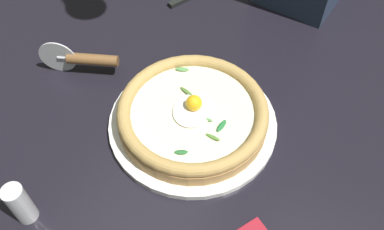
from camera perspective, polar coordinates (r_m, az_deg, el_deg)
ground_plane at (r=0.76m, az=1.17°, el=-2.42°), size 2.40×2.40×0.03m
pizza_plate at (r=0.75m, az=-0.00°, el=-1.22°), size 0.30×0.30×0.01m
pizza at (r=0.72m, az=0.00°, el=0.08°), size 0.27×0.27×0.06m
pizza_cutter at (r=0.84m, az=-14.81°, el=7.53°), size 0.07×0.15×0.07m
pepper_shaker at (r=0.68m, az=-22.69°, el=-11.28°), size 0.03×0.03×0.08m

